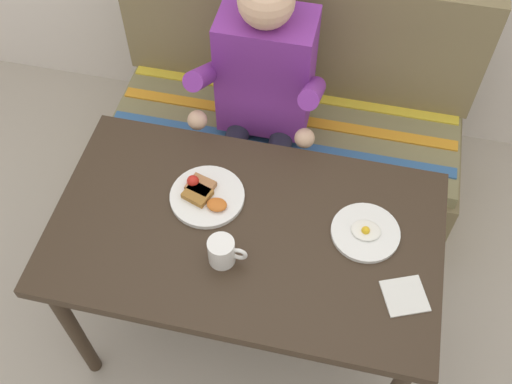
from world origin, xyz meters
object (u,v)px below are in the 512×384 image
(table, at_px, (246,243))
(plate_eggs, at_px, (365,232))
(coffee_mug, at_px, (222,251))
(couch, at_px, (287,132))
(napkin, at_px, (405,296))
(person, at_px, (262,89))
(plate_breakfast, at_px, (206,195))

(table, bearing_deg, plate_eggs, 9.91)
(plate_eggs, height_order, coffee_mug, coffee_mug)
(couch, relative_size, plate_eggs, 6.86)
(couch, distance_m, napkin, 1.09)
(coffee_mug, bearing_deg, person, 92.89)
(plate_eggs, bearing_deg, plate_breakfast, 177.24)
(couch, xyz_separation_m, plate_breakfast, (-0.15, -0.68, 0.41))
(plate_breakfast, bearing_deg, napkin, -18.02)
(table, xyz_separation_m, napkin, (0.49, -0.12, 0.09))
(coffee_mug, bearing_deg, napkin, -0.40)
(plate_eggs, height_order, napkin, plate_eggs)
(table, relative_size, plate_eggs, 5.71)
(table, xyz_separation_m, plate_eggs, (0.36, 0.06, 0.09))
(couch, relative_size, person, 1.19)
(plate_breakfast, height_order, coffee_mug, coffee_mug)
(table, xyz_separation_m, person, (-0.08, 0.59, 0.09))
(plate_breakfast, relative_size, coffee_mug, 2.01)
(couch, height_order, napkin, couch)
(plate_breakfast, xyz_separation_m, napkin, (0.64, -0.21, -0.01))
(couch, distance_m, plate_eggs, 0.89)
(table, distance_m, plate_eggs, 0.38)
(person, xyz_separation_m, plate_breakfast, (-0.07, -0.50, 0.00))
(table, xyz_separation_m, couch, (0.00, 0.76, -0.32))
(napkin, bearing_deg, couch, 119.12)
(person, xyz_separation_m, napkin, (0.57, -0.71, -0.01))
(table, height_order, plate_breakfast, plate_breakfast)
(plate_breakfast, bearing_deg, person, 81.72)
(couch, distance_m, plate_breakfast, 0.81)
(coffee_mug, xyz_separation_m, napkin, (0.53, -0.00, -0.05))
(couch, xyz_separation_m, coffee_mug, (-0.04, -0.88, 0.45))
(napkin, bearing_deg, plate_breakfast, 161.98)
(coffee_mug, relative_size, napkin, 0.99)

